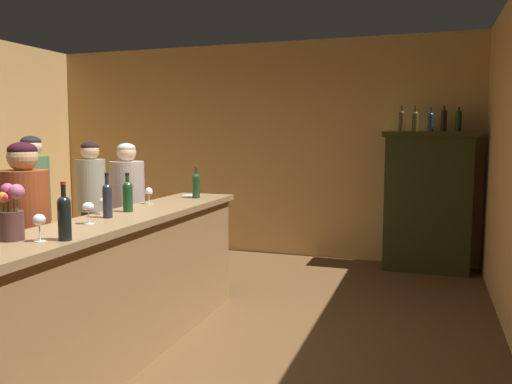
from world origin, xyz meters
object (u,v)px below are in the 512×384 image
Objects in this scene: display_cabinet at (427,199)px; wine_bottle_chardonnay at (128,195)px; display_bottle_left at (402,120)px; patron_in_navy at (128,211)px; wine_glass_rear at (149,193)px; flower_arrangement at (11,214)px; display_bottle_center at (431,121)px; wine_bottle_syrah at (64,215)px; wine_glass_front at (88,208)px; wine_glass_mid at (39,221)px; patron_redhead at (34,213)px; wine_glass_spare at (104,202)px; display_bottle_midright at (444,119)px; wine_bottle_malbec at (196,184)px; cheese_plate at (192,196)px; patron_in_grey at (92,203)px; display_bottle_midleft at (415,120)px; patron_by_cabinet at (27,240)px; wine_bottle_merlot at (107,198)px; bar_counter at (120,288)px; display_bottle_right at (459,120)px.

display_cabinet reaches higher than wine_bottle_chardonnay.
patron_in_navy is at bearing -144.70° from display_bottle_left.
flower_arrangement is at bearing -87.57° from wine_glass_rear.
display_bottle_left is at bearing 180.00° from display_bottle_center.
wine_bottle_syrah reaches higher than wine_glass_front.
patron_redhead is at bearing 132.73° from wine_glass_mid.
display_bottle_midright is at bearing 53.29° from wine_glass_spare.
wine_bottle_malbec is (0.12, 0.94, -0.00)m from wine_bottle_chardonnay.
patron_redhead reaches higher than patron_in_navy.
cheese_plate is at bearing -136.65° from display_cabinet.
cheese_plate is at bearing 43.64° from patron_in_grey.
display_bottle_midleft is (1.83, 4.16, 0.64)m from wine_glass_mid.
wine_bottle_malbec is at bearing -128.87° from display_bottle_left.
wine_glass_spare is at bearing 94.96° from flower_arrangement.
display_bottle_midright is 0.20× the size of patron_by_cabinet.
wine_bottle_merlot is at bearing -122.35° from display_cabinet.
display_bottle_midleft is 0.32m from display_bottle_midright.
flower_arrangement reaches higher than wine_glass_mid.
wine_bottle_syrah is 0.95m from wine_glass_spare.
display_bottle_center is 4.52m from patron_by_cabinet.
patron_redhead is (-1.32, 0.75, -0.27)m from wine_bottle_merlot.
wine_bottle_chardonnay is 3.69m from display_bottle_midleft.
wine_glass_mid is at bearing -81.06° from wine_bottle_merlot.
wine_bottle_malbec is 3.09m from display_bottle_midright.
wine_bottle_syrah is 4.48m from display_bottle_midleft.
patron_in_grey reaches higher than wine_glass_front.
flower_arrangement reaches higher than bar_counter.
wine_glass_rear is 0.44× the size of flower_arrangement.
display_bottle_midleft is (1.90, 3.30, 1.27)m from bar_counter.
wine_glass_mid is (0.10, -0.56, 0.01)m from wine_glass_front.
flower_arrangement is 2.48m from patron_in_navy.
wine_glass_spare is (-2.24, -3.21, 0.26)m from display_cabinet.
patron_by_cabinet reaches higher than wine_glass_mid.
bar_counter is 1.07m from wine_glass_mid.
wine_bottle_syrah is at bearing -67.52° from wine_glass_spare.
bar_counter is 9.83× the size of display_bottle_midright.
display_bottle_midleft reaches higher than patron_by_cabinet.
wine_bottle_chardonnay is 2.09m from patron_in_grey.
wine_glass_mid reaches higher than wine_glass_front.
display_bottle_right is (2.45, 3.05, 0.62)m from wine_bottle_chardonnay.
patron_by_cabinet is (-2.70, -3.51, -0.91)m from display_bottle_center.
display_bottle_midleft is (1.85, 2.11, 0.63)m from wine_bottle_malbec.
display_bottle_left is 0.47m from display_bottle_midright.
display_cabinet is at bearing 55.08° from wine_glass_spare.
flower_arrangement reaches higher than wine_bottle_malbec.
wine_bottle_malbec is (-0.14, 1.98, -0.01)m from wine_bottle_syrah.
wine_bottle_chardonnay is 0.18× the size of patron_redhead.
patron_redhead is at bearing 160.49° from wine_bottle_chardonnay.
wine_glass_spare is 0.41× the size of display_bottle_right.
display_bottle_midleft is 0.20× the size of patron_by_cabinet.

